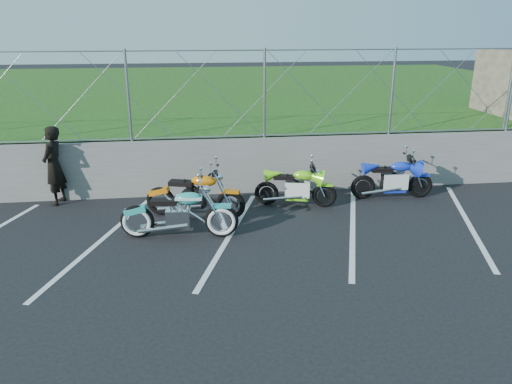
{
  "coord_description": "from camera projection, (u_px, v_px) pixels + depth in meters",
  "views": [
    {
      "loc": [
        -0.62,
        -7.71,
        3.8
      ],
      "look_at": [
        0.53,
        1.3,
        0.72
      ],
      "focal_mm": 35.0,
      "sensor_mm": 36.0,
      "label": 1
    }
  ],
  "objects": [
    {
      "name": "sportbike_green",
      "position": [
        297.0,
        189.0,
        10.83
      ],
      "size": [
        1.76,
        0.66,
        0.93
      ],
      "rotation": [
        0.0,
        0.0,
        -0.25
      ],
      "color": "black",
      "rests_on": "ground"
    },
    {
      "name": "grass_field",
      "position": [
        207.0,
        102.0,
        21.02
      ],
      "size": [
        30.0,
        20.0,
        1.3
      ],
      "primitive_type": "cube",
      "color": "#1F4813",
      "rests_on": "ground"
    },
    {
      "name": "sportbike_blue",
      "position": [
        393.0,
        180.0,
        11.31
      ],
      "size": [
        1.9,
        0.68,
        0.98
      ],
      "rotation": [
        0.0,
        0.0,
        -0.05
      ],
      "color": "black",
      "rests_on": "ground"
    },
    {
      "name": "parking_lines",
      "position": [
        293.0,
        231.0,
        9.62
      ],
      "size": [
        18.29,
        4.31,
        0.01
      ],
      "color": "silver",
      "rests_on": "ground"
    },
    {
      "name": "person_standing",
      "position": [
        54.0,
        166.0,
        10.83
      ],
      "size": [
        0.55,
        0.71,
        1.74
      ],
      "primitive_type": "imported",
      "rotation": [
        0.0,
        0.0,
        -1.79
      ],
      "color": "black",
      "rests_on": "ground"
    },
    {
      "name": "cruiser_turquoise",
      "position": [
        181.0,
        215.0,
        9.22
      ],
      "size": [
        2.2,
        0.69,
        1.09
      ],
      "rotation": [
        0.0,
        0.0,
        -0.11
      ],
      "color": "black",
      "rests_on": "ground"
    },
    {
      "name": "naked_orange",
      "position": [
        196.0,
        197.0,
        10.19
      ],
      "size": [
        2.04,
        0.8,
        1.04
      ],
      "rotation": [
        0.0,
        0.0,
        -0.28
      ],
      "color": "black",
      "rests_on": "ground"
    },
    {
      "name": "chain_link_fence",
      "position": [
        220.0,
        95.0,
        11.09
      ],
      "size": [
        28.0,
        0.03,
        2.0
      ],
      "color": "gray",
      "rests_on": "retaining_wall"
    },
    {
      "name": "retaining_wall",
      "position": [
        222.0,
        166.0,
        11.62
      ],
      "size": [
        30.0,
        0.22,
        1.3
      ],
      "primitive_type": "cube",
      "color": "slate",
      "rests_on": "ground"
    },
    {
      "name": "ground",
      "position": [
        235.0,
        257.0,
        8.54
      ],
      "size": [
        90.0,
        90.0,
        0.0
      ],
      "primitive_type": "plane",
      "color": "black",
      "rests_on": "ground"
    }
  ]
}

